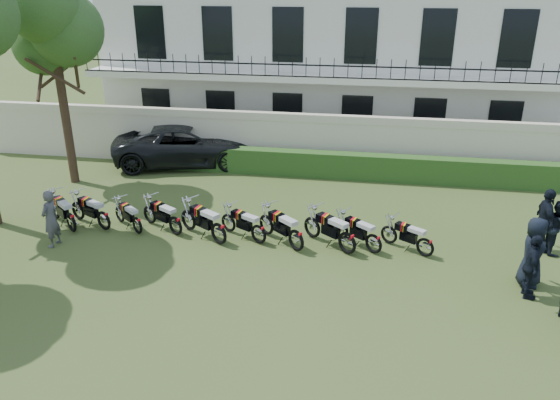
{
  "coord_description": "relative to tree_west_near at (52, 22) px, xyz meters",
  "views": [
    {
      "loc": [
        2.17,
        -13.11,
        7.38
      ],
      "look_at": [
        -0.5,
        2.32,
        0.91
      ],
      "focal_mm": 35.0,
      "sensor_mm": 36.0,
      "label": 1
    }
  ],
  "objects": [
    {
      "name": "suv",
      "position": [
        3.58,
        2.81,
        -5.06
      ],
      "size": [
        6.51,
        4.21,
        1.67
      ],
      "primitive_type": "imported",
      "rotation": [
        0.0,
        0.0,
        1.83
      ],
      "color": "black",
      "rests_on": "ground"
    },
    {
      "name": "perimeter_wall",
      "position": [
        8.96,
        3.0,
        -4.72
      ],
      "size": [
        30.0,
        0.35,
        2.3
      ],
      "color": "beige",
      "rests_on": "ground"
    },
    {
      "name": "officer_4",
      "position": [
        16.48,
        -3.02,
        -5.1
      ],
      "size": [
        0.6,
        0.77,
        1.59
      ],
      "primitive_type": "imported",
      "rotation": [
        0.0,
        0.0,
        1.57
      ],
      "color": "black",
      "rests_on": "ground"
    },
    {
      "name": "ground",
      "position": [
        8.96,
        -5.0,
        -5.89
      ],
      "size": [
        100.0,
        100.0,
        0.0
      ],
      "primitive_type": "plane",
      "color": "#3B4E1F",
      "rests_on": "ground"
    },
    {
      "name": "motorcycle_0",
      "position": [
        2.19,
        -4.17,
        -5.39
      ],
      "size": [
        1.59,
        1.31,
        1.07
      ],
      "rotation": [
        0.0,
        0.0,
        0.89
      ],
      "color": "black",
      "rests_on": "ground"
    },
    {
      "name": "motorcycle_6",
      "position": [
        9.2,
        -4.23,
        -5.38
      ],
      "size": [
        1.59,
        1.39,
        1.1
      ],
      "rotation": [
        0.0,
        0.0,
        0.86
      ],
      "color": "black",
      "rests_on": "ground"
    },
    {
      "name": "motorcycle_3",
      "position": [
        5.43,
        -3.83,
        -5.42
      ],
      "size": [
        1.65,
        1.05,
        1.02
      ],
      "rotation": [
        0.0,
        0.0,
        1.03
      ],
      "color": "black",
      "rests_on": "ground"
    },
    {
      "name": "motorcycle_2",
      "position": [
        4.24,
        -3.94,
        -5.46
      ],
      "size": [
        1.37,
        1.11,
        0.92
      ],
      "rotation": [
        0.0,
        0.0,
        0.9
      ],
      "color": "black",
      "rests_on": "ground"
    },
    {
      "name": "motorcycle_7",
      "position": [
        10.65,
        -4.15,
        -5.37
      ],
      "size": [
        1.67,
        1.35,
        1.12
      ],
      "rotation": [
        0.0,
        0.0,
        0.9
      ],
      "color": "black",
      "rests_on": "ground"
    },
    {
      "name": "officer_3",
      "position": [
        15.34,
        -5.0,
        -4.96
      ],
      "size": [
        0.81,
        1.03,
        1.86
      ],
      "primitive_type": "imported",
      "rotation": [
        0.0,
        0.0,
        1.3
      ],
      "color": "black",
      "rests_on": "ground"
    },
    {
      "name": "motorcycle_5",
      "position": [
        8.04,
        -3.95,
        -5.43
      ],
      "size": [
        1.63,
        0.99,
        1.0
      ],
      "rotation": [
        0.0,
        0.0,
        1.05
      ],
      "color": "black",
      "rests_on": "ground"
    },
    {
      "name": "building",
      "position": [
        8.96,
        8.96,
        -2.18
      ],
      "size": [
        20.4,
        9.6,
        7.4
      ],
      "color": "white",
      "rests_on": "ground"
    },
    {
      "name": "motorcycle_1",
      "position": [
        3.11,
        -3.87,
        -5.4
      ],
      "size": [
        1.78,
        0.98,
        1.06
      ],
      "rotation": [
        0.0,
        0.0,
        1.11
      ],
      "color": "black",
      "rests_on": "ground"
    },
    {
      "name": "tree_west_near",
      "position": [
        0.0,
        0.0,
        0.0
      ],
      "size": [
        3.4,
        3.2,
        7.9
      ],
      "color": "#473323",
      "rests_on": "ground"
    },
    {
      "name": "motorcycle_8",
      "position": [
        11.39,
        -4.0,
        -5.43
      ],
      "size": [
        1.5,
        1.19,
        1.0
      ],
      "rotation": [
        0.0,
        0.0,
        0.91
      ],
      "color": "black",
      "rests_on": "ground"
    },
    {
      "name": "motorcycle_4",
      "position": [
        6.9,
        -4.19,
        -5.37
      ],
      "size": [
        1.79,
        1.21,
        1.13
      ],
      "rotation": [
        0.0,
        0.0,
        0.99
      ],
      "color": "black",
      "rests_on": "ground"
    },
    {
      "name": "officer_2",
      "position": [
        15.17,
        -5.64,
        -5.05
      ],
      "size": [
        0.47,
        1.01,
        1.68
      ],
      "primitive_type": "imported",
      "rotation": [
        0.0,
        0.0,
        1.51
      ],
      "color": "black",
      "rests_on": "ground"
    },
    {
      "name": "hedge",
      "position": [
        9.96,
        2.2,
        -5.39
      ],
      "size": [
        18.0,
        0.6,
        1.0
      ],
      "primitive_type": "cube",
      "color": "#284C1B",
      "rests_on": "ground"
    },
    {
      "name": "officer_5",
      "position": [
        16.14,
        -2.97,
        -4.94
      ],
      "size": [
        0.53,
        1.14,
        1.89
      ],
      "primitive_type": "imported",
      "rotation": [
        0.0,
        0.0,
        1.64
      ],
      "color": "black",
      "rests_on": "ground"
    },
    {
      "name": "motorcycle_9",
      "position": [
        12.83,
        -3.95,
        -5.45
      ],
      "size": [
        1.5,
        1.02,
        0.95
      ],
      "rotation": [
        0.0,
        0.0,
        0.99
      ],
      "color": "black",
      "rests_on": "ground"
    },
    {
      "name": "inspector",
      "position": [
        2.13,
        -5.08,
        -5.03
      ],
      "size": [
        0.47,
        0.66,
        1.71
      ],
      "primitive_type": "imported",
      "rotation": [
        0.0,
        0.0,
        -1.66
      ],
      "color": "#505155",
      "rests_on": "ground"
    }
  ]
}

